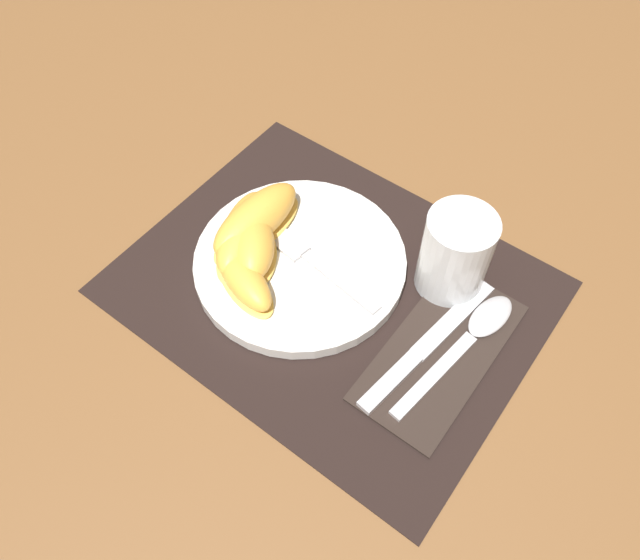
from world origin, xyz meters
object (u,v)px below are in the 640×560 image
(citrus_wedge_0, at_px, (255,222))
(citrus_wedge_2, at_px, (254,248))
(citrus_wedge_3, at_px, (244,280))
(fork, at_px, (307,259))
(juice_glass, at_px, (454,258))
(citrus_wedge_1, at_px, (243,234))
(spoon, at_px, (476,331))
(knife, at_px, (426,346))
(plate, at_px, (299,263))

(citrus_wedge_0, xyz_separation_m, citrus_wedge_2, (0.02, -0.03, -0.00))
(citrus_wedge_0, relative_size, citrus_wedge_3, 1.27)
(fork, bearing_deg, juice_glass, 30.68)
(juice_glass, distance_m, citrus_wedge_1, 0.24)
(citrus_wedge_1, height_order, citrus_wedge_2, citrus_wedge_2)
(spoon, xyz_separation_m, citrus_wedge_3, (-0.23, -0.11, 0.02))
(juice_glass, bearing_deg, knife, -74.21)
(spoon, relative_size, citrus_wedge_3, 1.81)
(plate, height_order, citrus_wedge_3, citrus_wedge_3)
(fork, bearing_deg, citrus_wedge_3, -114.38)
(spoon, height_order, citrus_wedge_1, citrus_wedge_1)
(citrus_wedge_1, bearing_deg, spoon, 12.96)
(citrus_wedge_2, bearing_deg, fork, 33.00)
(plate, bearing_deg, citrus_wedge_0, -179.34)
(fork, relative_size, citrus_wedge_3, 1.68)
(citrus_wedge_0, bearing_deg, knife, -1.05)
(knife, relative_size, citrus_wedge_2, 1.99)
(spoon, bearing_deg, plate, -168.58)
(citrus_wedge_0, height_order, citrus_wedge_1, citrus_wedge_0)
(plate, height_order, citrus_wedge_1, citrus_wedge_1)
(citrus_wedge_1, height_order, citrus_wedge_3, citrus_wedge_1)
(plate, height_order, knife, plate)
(fork, bearing_deg, citrus_wedge_2, -147.00)
(fork, xyz_separation_m, citrus_wedge_2, (-0.05, -0.03, 0.02))
(spoon, distance_m, fork, 0.20)
(spoon, bearing_deg, juice_glass, 143.71)
(fork, height_order, citrus_wedge_0, citrus_wedge_0)
(citrus_wedge_2, bearing_deg, plate, 35.58)
(juice_glass, relative_size, citrus_wedge_1, 0.76)
(knife, distance_m, citrus_wedge_2, 0.22)
(spoon, bearing_deg, knife, -125.74)
(juice_glass, relative_size, citrus_wedge_3, 0.97)
(knife, relative_size, citrus_wedge_3, 1.96)
(juice_glass, height_order, citrus_wedge_2, juice_glass)
(juice_glass, bearing_deg, fork, -149.32)
(juice_glass, relative_size, knife, 0.49)
(citrus_wedge_2, bearing_deg, knife, 6.44)
(juice_glass, relative_size, citrus_wedge_2, 0.99)
(juice_glass, distance_m, citrus_wedge_0, 0.23)
(fork, xyz_separation_m, citrus_wedge_3, (-0.03, -0.07, 0.01))
(knife, bearing_deg, citrus_wedge_0, 178.95)
(citrus_wedge_2, xyz_separation_m, citrus_wedge_3, (0.02, -0.04, -0.00))
(spoon, distance_m, citrus_wedge_0, 0.28)
(plate, relative_size, citrus_wedge_2, 2.31)
(knife, height_order, fork, fork)
(spoon, xyz_separation_m, citrus_wedge_1, (-0.27, -0.06, 0.03))
(knife, xyz_separation_m, citrus_wedge_1, (-0.24, -0.02, 0.03))
(knife, distance_m, citrus_wedge_1, 0.24)
(plate, distance_m, fork, 0.01)
(citrus_wedge_2, bearing_deg, juice_glass, 31.31)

